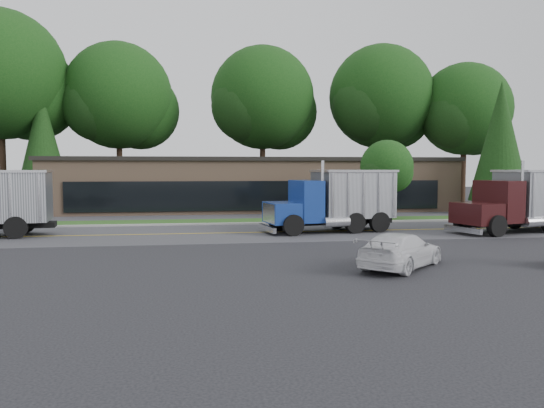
{
  "coord_description": "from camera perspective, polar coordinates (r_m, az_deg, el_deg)",
  "views": [
    {
      "loc": [
        -2.73,
        -19.15,
        3.53
      ],
      "look_at": [
        0.82,
        5.36,
        1.8
      ],
      "focal_mm": 35.0,
      "sensor_mm": 36.0,
      "label": 1
    }
  ],
  "objects": [
    {
      "name": "ground",
      "position": [
        19.66,
        -0.12,
        -6.35
      ],
      "size": [
        140.0,
        140.0,
        0.0
      ],
      "primitive_type": "plane",
      "color": "#313136",
      "rests_on": "ground"
    },
    {
      "name": "road",
      "position": [
        28.5,
        -2.68,
        -3.12
      ],
      "size": [
        60.0,
        8.0,
        0.02
      ],
      "primitive_type": "cube",
      "color": "#505054",
      "rests_on": "ground"
    },
    {
      "name": "center_line",
      "position": [
        28.5,
        -2.68,
        -3.12
      ],
      "size": [
        60.0,
        0.12,
        0.01
      ],
      "primitive_type": "cube",
      "color": "gold",
      "rests_on": "ground"
    },
    {
      "name": "curb",
      "position": [
        32.65,
        -3.39,
        -2.22
      ],
      "size": [
        60.0,
        0.3,
        0.12
      ],
      "primitive_type": "cube",
      "color": "#9E9E99",
      "rests_on": "ground"
    },
    {
      "name": "grass_verge",
      "position": [
        34.44,
        -3.65,
        -1.89
      ],
      "size": [
        60.0,
        3.4,
        0.03
      ],
      "primitive_type": "cube",
      "color": "#28521C",
      "rests_on": "ground"
    },
    {
      "name": "far_parking",
      "position": [
        39.4,
        -4.23,
        -1.15
      ],
      "size": [
        60.0,
        7.0,
        0.02
      ],
      "primitive_type": "cube",
      "color": "#505054",
      "rests_on": "ground"
    },
    {
      "name": "strip_mall",
      "position": [
        45.42,
        -2.25,
        2.06
      ],
      "size": [
        32.0,
        12.0,
        4.0
      ],
      "primitive_type": "cube",
      "color": "#9A775E",
      "rests_on": "ground"
    },
    {
      "name": "tree_far_a",
      "position": [
        54.62,
        -26.97,
        11.71
      ],
      "size": [
        12.37,
        11.65,
        17.65
      ],
      "color": "#382619",
      "rests_on": "ground"
    },
    {
      "name": "tree_far_b",
      "position": [
        54.12,
        -16.0,
        10.6
      ],
      "size": [
        10.87,
        10.23,
        15.5
      ],
      "color": "#382619",
      "rests_on": "ground"
    },
    {
      "name": "tree_far_c",
      "position": [
        54.11,
        -0.87,
        10.81
      ],
      "size": [
        10.93,
        10.29,
        15.59
      ],
      "color": "#382619",
      "rests_on": "ground"
    },
    {
      "name": "tree_far_d",
      "position": [
        55.98,
        11.76,
        10.69
      ],
      "size": [
        11.13,
        10.48,
        15.88
      ],
      "color": "#382619",
      "rests_on": "ground"
    },
    {
      "name": "tree_far_e",
      "position": [
        57.25,
        20.07,
        9.11
      ],
      "size": [
        9.75,
        9.17,
        13.9
      ],
      "color": "#382619",
      "rests_on": "ground"
    },
    {
      "name": "evergreen_left",
      "position": [
        50.95,
        -23.46,
        6.14
      ],
      "size": [
        4.58,
        4.58,
        10.42
      ],
      "color": "#382619",
      "rests_on": "ground"
    },
    {
      "name": "evergreen_right",
      "position": [
        43.59,
        23.35,
        6.24
      ],
      "size": [
        4.39,
        4.39,
        9.98
      ],
      "color": "#382619",
      "rests_on": "ground"
    },
    {
      "name": "tree_verge",
      "position": [
        36.51,
        12.3,
        3.7
      ],
      "size": [
        3.75,
        3.53,
        5.35
      ],
      "color": "#382619",
      "rests_on": "ground"
    },
    {
      "name": "dump_truck_blue",
      "position": [
        29.14,
        6.98,
        0.56
      ],
      "size": [
        7.31,
        3.77,
        3.36
      ],
      "rotation": [
        0.0,
        0.0,
        3.32
      ],
      "color": "black",
      "rests_on": "ground"
    },
    {
      "name": "dump_truck_maroon",
      "position": [
        32.11,
        25.57,
        0.52
      ],
      "size": [
        8.09,
        4.54,
        3.36
      ],
      "rotation": [
        0.0,
        0.0,
        3.42
      ],
      "color": "black",
      "rests_on": "ground"
    },
    {
      "name": "rally_car",
      "position": [
        19.14,
        13.66,
        -4.87
      ],
      "size": [
        4.25,
        4.24,
        1.24
      ],
      "primitive_type": "imported",
      "rotation": [
        0.0,
        0.0,
        2.35
      ],
      "color": "silver",
      "rests_on": "ground"
    }
  ]
}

